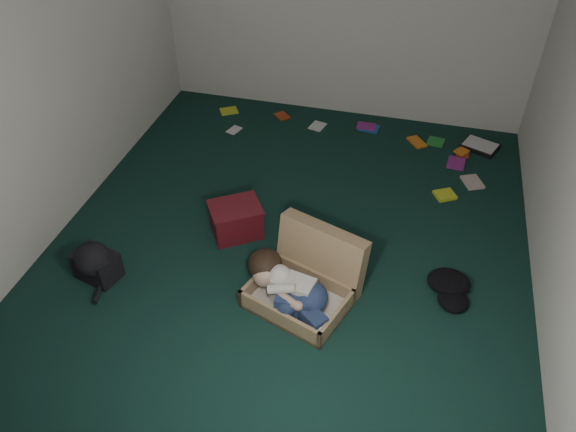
% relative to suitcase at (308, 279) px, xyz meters
% --- Properties ---
extents(floor, '(4.50, 4.50, 0.00)m').
position_rel_suitcase_xyz_m(floor, '(-0.28, 0.62, -0.16)').
color(floor, black).
rests_on(floor, ground).
extents(wall_front, '(4.50, 0.00, 4.50)m').
position_rel_suitcase_xyz_m(wall_front, '(-0.28, -1.63, 1.14)').
color(wall_front, silver).
rests_on(wall_front, ground).
extents(wall_left, '(0.00, 4.50, 4.50)m').
position_rel_suitcase_xyz_m(wall_left, '(-2.28, 0.62, 1.14)').
color(wall_left, silver).
rests_on(wall_left, ground).
extents(suitcase, '(0.92, 0.91, 0.54)m').
position_rel_suitcase_xyz_m(suitcase, '(0.00, 0.00, 0.00)').
color(suitcase, '#A4835A').
rests_on(suitcase, floor).
extents(person, '(0.72, 0.56, 0.33)m').
position_rel_suitcase_xyz_m(person, '(-0.11, -0.16, 0.04)').
color(person, silver).
rests_on(person, suitcase).
extents(maroon_bin, '(0.55, 0.52, 0.30)m').
position_rel_suitcase_xyz_m(maroon_bin, '(-0.76, 0.54, -0.01)').
color(maroon_bin, '#541118').
rests_on(maroon_bin, floor).
extents(backpack, '(0.50, 0.44, 0.26)m').
position_rel_suitcase_xyz_m(backpack, '(-1.67, -0.24, -0.03)').
color(backpack, black).
rests_on(backpack, floor).
extents(clothing_pile, '(0.53, 0.48, 0.14)m').
position_rel_suitcase_xyz_m(clothing_pile, '(0.96, 0.28, -0.09)').
color(clothing_pile, black).
rests_on(clothing_pile, floor).
extents(paper_tray, '(0.44, 0.39, 0.05)m').
position_rel_suitcase_xyz_m(paper_tray, '(1.31, 2.47, -0.14)').
color(paper_tray, black).
rests_on(paper_tray, floor).
extents(book_scatter, '(2.95, 1.27, 0.02)m').
position_rel_suitcase_xyz_m(book_scatter, '(0.17, 2.26, -0.15)').
color(book_scatter, '#CAD826').
rests_on(book_scatter, floor).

